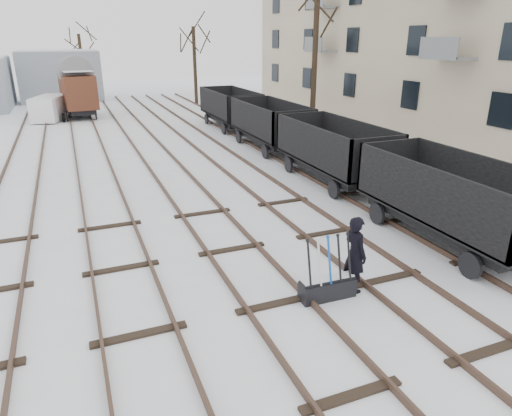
{
  "coord_description": "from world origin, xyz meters",
  "views": [
    {
      "loc": [
        -3.71,
        -7.93,
        5.6
      ],
      "look_at": [
        0.69,
        2.9,
        1.2
      ],
      "focal_mm": 32.0,
      "sensor_mm": 36.0,
      "label": 1
    }
  ],
  "objects_px": {
    "freight_wagon_a": "(451,212)",
    "box_van_wagon": "(78,90)",
    "panel_van": "(50,108)",
    "ground_frame": "(327,287)",
    "worker": "(355,254)"
  },
  "relations": [
    {
      "from": "ground_frame",
      "to": "box_van_wagon",
      "type": "xyz_separation_m",
      "value": [
        -4.12,
        28.69,
        1.69
      ]
    },
    {
      "from": "ground_frame",
      "to": "freight_wagon_a",
      "type": "bearing_deg",
      "value": 17.35
    },
    {
      "from": "ground_frame",
      "to": "worker",
      "type": "bearing_deg",
      "value": 9.04
    },
    {
      "from": "box_van_wagon",
      "to": "panel_van",
      "type": "xyz_separation_m",
      "value": [
        -1.99,
        -0.6,
        -1.09
      ]
    },
    {
      "from": "box_van_wagon",
      "to": "ground_frame",
      "type": "bearing_deg",
      "value": -87.04
    },
    {
      "from": "ground_frame",
      "to": "freight_wagon_a",
      "type": "distance_m",
      "value": 5.03
    },
    {
      "from": "freight_wagon_a",
      "to": "box_van_wagon",
      "type": "relative_size",
      "value": 1.28
    },
    {
      "from": "freight_wagon_a",
      "to": "panel_van",
      "type": "height_order",
      "value": "freight_wagon_a"
    },
    {
      "from": "ground_frame",
      "to": "panel_van",
      "type": "relative_size",
      "value": 0.36
    },
    {
      "from": "box_van_wagon",
      "to": "panel_van",
      "type": "bearing_deg",
      "value": -168.53
    },
    {
      "from": "box_van_wagon",
      "to": "panel_van",
      "type": "distance_m",
      "value": 2.35
    },
    {
      "from": "ground_frame",
      "to": "freight_wagon_a",
      "type": "xyz_separation_m",
      "value": [
        4.8,
        1.37,
        0.64
      ]
    },
    {
      "from": "freight_wagon_a",
      "to": "panel_van",
      "type": "distance_m",
      "value": 28.87
    },
    {
      "from": "ground_frame",
      "to": "box_van_wagon",
      "type": "height_order",
      "value": "box_van_wagon"
    },
    {
      "from": "worker",
      "to": "box_van_wagon",
      "type": "relative_size",
      "value": 0.4
    }
  ]
}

